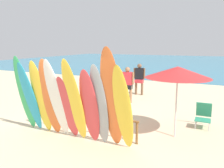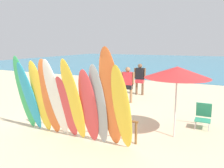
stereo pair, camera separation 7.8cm
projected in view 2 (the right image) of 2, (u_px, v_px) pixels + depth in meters
The scene contains 18 objects.
ground at pixel (169, 76), 19.63m from camera, with size 60.00×60.00×0.00m, color beige.
ocean_water at pixel (192, 62), 34.83m from camera, with size 60.00×40.00×0.02m, color teal.
surfboard_rack at pixel (79, 116), 7.09m from camera, with size 3.93×0.07×0.69m.
surfboard_green_0 at pixel (25, 93), 7.22m from camera, with size 0.47×0.07×2.52m, color #38B266.
surfboard_teal_1 at pixel (30, 97), 7.08m from camera, with size 0.50×0.08×2.36m, color #289EC6.
surfboard_yellow_2 at pixel (40, 98), 6.92m from camera, with size 0.53×0.07×2.40m, color yellow.
surfboard_orange_3 at pixel (50, 98), 6.75m from camera, with size 0.58×0.08×2.46m, color orange.
surfboard_white_4 at pixel (56, 99), 6.55m from camera, with size 0.47×0.08×2.53m, color white.
surfboard_red_5 at pixel (67, 108), 6.52m from camera, with size 0.54×0.06×2.03m, color #D13D42.
surfboard_yellow_6 at pixel (74, 102), 6.24m from camera, with size 0.50×0.06×2.55m, color yellow.
surfboard_red_7 at pixel (89, 107), 6.16m from camera, with size 0.52×0.07×2.23m, color #D13D42.
surfboard_grey_8 at pixel (98, 106), 6.06m from camera, with size 0.48×0.06×2.36m, color #999EA3.
surfboard_orange_9 at pixel (111, 99), 5.84m from camera, with size 0.57×0.07×2.83m, color orange.
surfboard_yellow_10 at pixel (122, 109), 5.68m from camera, with size 0.49×0.07×2.42m, color yellow.
beachgoer_near_rack at pixel (128, 82), 10.74m from camera, with size 0.65×0.28×1.73m.
beachgoer_strolling at pixel (140, 77), 12.40m from camera, with size 0.66×0.28×1.74m.
beach_chair_red at pixel (203, 115), 7.61m from camera, with size 0.50×0.65×0.83m.
beach_umbrella at pixel (177, 72), 6.52m from camera, with size 1.91×1.91×2.16m.
Camera 2 is at (3.87, -5.69, 2.80)m, focal length 36.06 mm.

